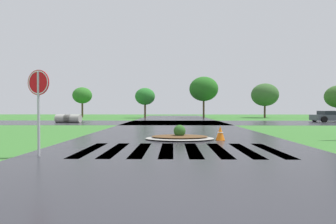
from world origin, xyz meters
The scene contains 10 objects.
ground_plane centered at (0.00, 0.00, -0.05)m, with size 120.00×120.00×0.10m, color #38722D.
asphalt_roadway centered at (0.00, 10.00, 0.00)m, with size 9.92×80.00×0.01m, color #2B2B30.
asphalt_cross_road centered at (0.00, 23.67, 0.00)m, with size 90.00×8.92×0.01m, color #2B2B30.
crosswalk_stripes centered at (0.00, 5.81, 0.00)m, with size 6.75×3.44×0.01m.
stop_sign centered at (-4.29, 4.52, 1.94)m, with size 0.74×0.23×2.61m.
median_island centered at (0.07, 8.94, 0.13)m, with size 3.19×1.97×0.68m.
car_silver_hatch centered at (16.67, 25.38, 0.56)m, with size 3.94×2.23×1.18m.
drainage_pipe_stack centered at (-10.82, 23.35, 0.42)m, with size 2.65×1.14×0.83m.
traffic_cone centered at (1.91, 8.68, 0.32)m, with size 0.42×0.42×0.66m.
background_treeline centered at (8.68, 37.56, 3.69)m, with size 42.75×5.82×6.26m.
Camera 1 is at (-0.24, -3.46, 1.45)m, focal length 28.61 mm.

